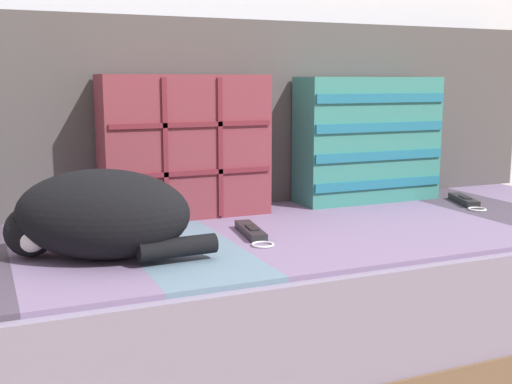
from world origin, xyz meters
TOP-DOWN VIEW (x-y plane):
  - couch at (0.00, 0.14)m, footprint 2.14×0.82m
  - sofa_backrest at (0.00, 0.48)m, footprint 2.10×0.14m
  - throw_pillow_quilted at (-0.12, 0.33)m, footprint 0.42×0.14m
  - throw_pillow_striped at (0.42, 0.33)m, footprint 0.42×0.14m
  - sleeping_cat at (-0.40, 0.02)m, footprint 0.40×0.33m
  - game_remote_near at (-0.05, 0.07)m, footprint 0.07×0.21m
  - game_remote_far at (0.65, 0.18)m, footprint 0.11×0.20m

SIDE VIEW (x-z plane):
  - couch at x=0.00m, z-range 0.00..0.38m
  - game_remote_far at x=0.65m, z-range 0.38..0.40m
  - game_remote_near at x=-0.05m, z-range 0.38..0.40m
  - sleeping_cat at x=-0.40m, z-range 0.37..0.55m
  - throw_pillow_striped at x=0.42m, z-range 0.38..0.73m
  - throw_pillow_quilted at x=-0.12m, z-range 0.38..0.74m
  - sofa_backrest at x=0.00m, z-range 0.38..0.88m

